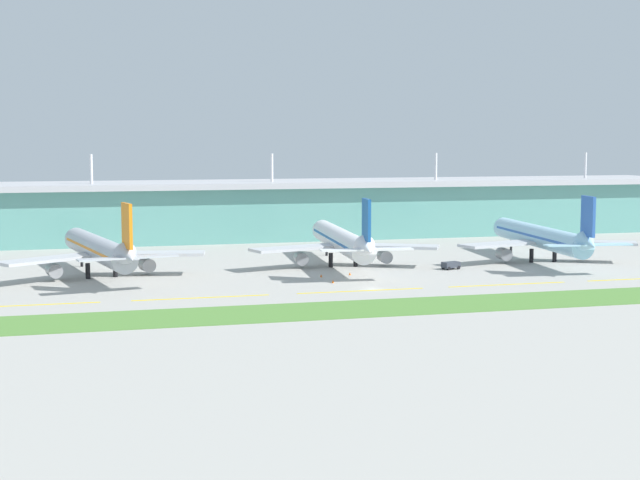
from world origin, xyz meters
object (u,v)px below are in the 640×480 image
object	(u,v)px
airliner_far	(541,237)
safety_cone_right_wingtip	(321,276)
airliner_middle	(342,241)
safety_cone_nose_front	(333,281)
pushback_tug	(451,265)
airliner_near	(100,250)
safety_cone_left_wingtip	(350,274)

from	to	relation	value
airliner_far	safety_cone_right_wingtip	distance (m)	64.91
airliner_middle	safety_cone_nose_front	distance (m)	29.11
airliner_middle	airliner_far	bearing A→B (deg)	-5.21
airliner_far	pushback_tug	world-z (taller)	airliner_far
airliner_near	airliner_middle	xyz separation A→B (m)	(60.10, 3.78, 0.01)
airliner_far	safety_cone_nose_front	distance (m)	67.13
airliner_near	safety_cone_right_wingtip	distance (m)	52.10
pushback_tug	safety_cone_nose_front	world-z (taller)	pushback_tug
safety_cone_nose_front	safety_cone_left_wingtip	bearing A→B (deg)	56.28
safety_cone_right_wingtip	airliner_near	bearing A→B (deg)	164.91
pushback_tug	safety_cone_left_wingtip	distance (m)	27.38
safety_cone_left_wingtip	safety_cone_right_wingtip	distance (m)	7.58
airliner_near	safety_cone_left_wingtip	xyz separation A→B (m)	(57.41, -12.09, -6.09)
safety_cone_left_wingtip	safety_cone_right_wingtip	world-z (taller)	same
pushback_tug	airliner_middle	bearing A→B (deg)	152.71
airliner_near	safety_cone_nose_front	bearing A→B (deg)	-24.53
airliner_far	safety_cone_left_wingtip	distance (m)	57.37
airliner_near	pushback_tug	distance (m)	85.22
airliner_far	safety_cone_right_wingtip	xyz separation A→B (m)	(-63.42, -12.40, -6.10)
airliner_near	airliner_middle	bearing A→B (deg)	3.60
airliner_middle	safety_cone_right_wingtip	xyz separation A→B (m)	(-10.14, -17.26, -6.10)
airliner_far	pushback_tug	bearing A→B (deg)	-164.89
airliner_far	pushback_tug	size ratio (longest dim) A/B	13.02
safety_cone_left_wingtip	safety_cone_nose_front	bearing A→B (deg)	-123.72
airliner_far	safety_cone_nose_front	world-z (taller)	airliner_far
pushback_tug	safety_cone_right_wingtip	world-z (taller)	pushback_tug
airliner_far	safety_cone_left_wingtip	world-z (taller)	airliner_far
airliner_near	airliner_far	distance (m)	113.39
safety_cone_nose_front	safety_cone_right_wingtip	distance (m)	9.43
safety_cone_right_wingtip	airliner_middle	bearing A→B (deg)	59.57
safety_cone_nose_front	airliner_far	bearing A→B (deg)	19.05
airliner_far	safety_cone_nose_front	xyz separation A→B (m)	(-63.19, -21.83, -6.10)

